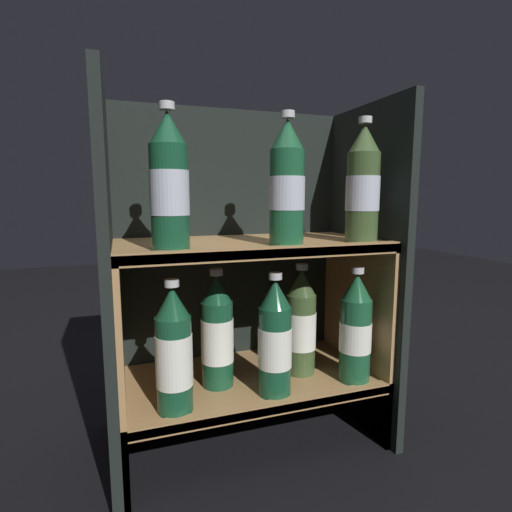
{
  "coord_description": "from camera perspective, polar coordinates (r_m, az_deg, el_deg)",
  "views": [
    {
      "loc": [
        -0.28,
        -0.71,
        0.59
      ],
      "look_at": [
        0.0,
        0.11,
        0.46
      ],
      "focal_mm": 28.0,
      "sensor_mm": 36.0,
      "label": 1
    }
  ],
  "objects": [
    {
      "name": "ground_plane",
      "position": [
        0.96,
        2.38,
        -29.12
      ],
      "size": [
        6.0,
        6.0,
        0.0
      ],
      "primitive_type": "plane",
      "color": "black"
    },
    {
      "name": "fridge_back_wall",
      "position": [
        1.08,
        -3.62,
        -1.32
      ],
      "size": [
        0.63,
        0.02,
        0.81
      ],
      "primitive_type": "cube",
      "color": "black",
      "rests_on": "ground_plane"
    },
    {
      "name": "fridge_side_left",
      "position": [
        0.88,
        -20.26,
        -4.03
      ],
      "size": [
        0.02,
        0.35,
        0.81
      ],
      "primitive_type": "cube",
      "color": "black",
      "rests_on": "ground_plane"
    },
    {
      "name": "fridge_side_right",
      "position": [
        1.06,
        15.04,
        -1.78
      ],
      "size": [
        0.02,
        0.35,
        0.81
      ],
      "primitive_type": "cube",
      "color": "black",
      "rests_on": "ground_plane"
    },
    {
      "name": "shelf_lower",
      "position": [
        1.01,
        -0.69,
        -18.34
      ],
      "size": [
        0.59,
        0.31,
        0.16
      ],
      "color": "#9E7547",
      "rests_on": "ground_plane"
    },
    {
      "name": "shelf_upper",
      "position": [
        0.93,
        -0.78,
        -5.72
      ],
      "size": [
        0.59,
        0.31,
        0.49
      ],
      "color": "#9E7547",
      "rests_on": "ground_plane"
    },
    {
      "name": "bottle_upper_front_0",
      "position": [
        0.77,
        -12.29,
        9.88
      ],
      "size": [
        0.07,
        0.07,
        0.27
      ],
      "color": "#144228",
      "rests_on": "shelf_upper"
    },
    {
      "name": "bottle_upper_front_1",
      "position": [
        0.83,
        4.45,
        9.97
      ],
      "size": [
        0.07,
        0.07,
        0.27
      ],
      "color": "#194C2D",
      "rests_on": "shelf_upper"
    },
    {
      "name": "bottle_upper_front_2",
      "position": [
        0.92,
        15.01,
        9.54
      ],
      "size": [
        0.07,
        0.07,
        0.27
      ],
      "color": "#384C28",
      "rests_on": "shelf_upper"
    },
    {
      "name": "bottle_lower_front_0",
      "position": [
        0.83,
        -11.65,
        -13.45
      ],
      "size": [
        0.07,
        0.07,
        0.27
      ],
      "color": "#144228",
      "rests_on": "shelf_lower"
    },
    {
      "name": "bottle_lower_front_1",
      "position": [
        0.88,
        2.71,
        -11.94
      ],
      "size": [
        0.07,
        0.07,
        0.27
      ],
      "color": "#144228",
      "rests_on": "shelf_lower"
    },
    {
      "name": "bottle_lower_front_2",
      "position": [
        0.96,
        14.02,
        -10.21
      ],
      "size": [
        0.07,
        0.07,
        0.27
      ],
      "color": "#194C2D",
      "rests_on": "shelf_lower"
    },
    {
      "name": "bottle_lower_back_0",
      "position": [
        0.92,
        -5.56,
        -11.02
      ],
      "size": [
        0.07,
        0.07,
        0.27
      ],
      "color": "#144228",
      "rests_on": "shelf_lower"
    },
    {
      "name": "bottle_lower_back_1",
      "position": [
        0.98,
        6.43,
        -9.67
      ],
      "size": [
        0.07,
        0.07,
        0.27
      ],
      "color": "#384C28",
      "rests_on": "shelf_lower"
    }
  ]
}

